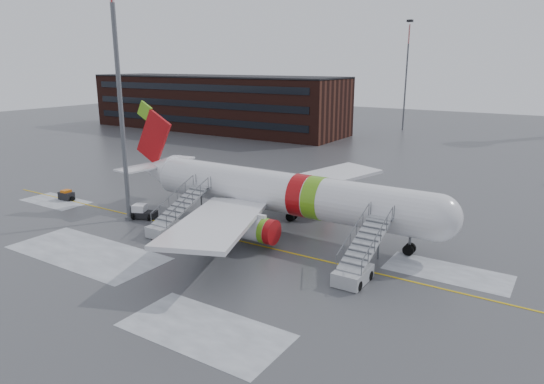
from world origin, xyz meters
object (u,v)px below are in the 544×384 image
Objects in this scene: baggage_tractor at (66,196)px; light_mast_near at (119,84)px; airstair_aft at (171,221)px; pushback_tug at (143,212)px; airstair_fwd at (357,265)px; airliner at (275,192)px.

light_mast_near is (11.57, -1.05, 12.78)m from baggage_tractor.
baggage_tractor is 17.27m from light_mast_near.
airstair_aft is 2.79× the size of pushback_tug.
baggage_tractor is (-17.91, 1.64, -0.58)m from airstair_aft.
airstair_fwd is 18.24m from airstair_aft.
airstair_aft is (-7.10, -6.54, -2.35)m from airliner.
airstair_fwd is 0.30× the size of light_mast_near.
airstair_fwd is 36.19m from baggage_tractor.
pushback_tug is (-12.60, -4.96, -2.80)m from airliner.
light_mast_near reaches higher than baggage_tractor.
airstair_aft is 0.30× the size of light_mast_near.
pushback_tug is 1.24× the size of baggage_tractor.
airliner is 9.93m from airstair_aft.
pushback_tug is at bearing 164.03° from airstair_aft.
light_mast_near is at bearing -130.19° from pushback_tug.
airstair_aft is 17.99m from baggage_tractor.
airliner is at bearing 149.60° from airstair_fwd.
airliner is 15.67× the size of baggage_tractor.
baggage_tractor is at bearing -168.91° from airliner.
airstair_aft reaches higher than pushback_tug.
baggage_tractor is (-25.01, -4.90, -2.93)m from airliner.
airstair_fwd is 3.44× the size of baggage_tractor.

